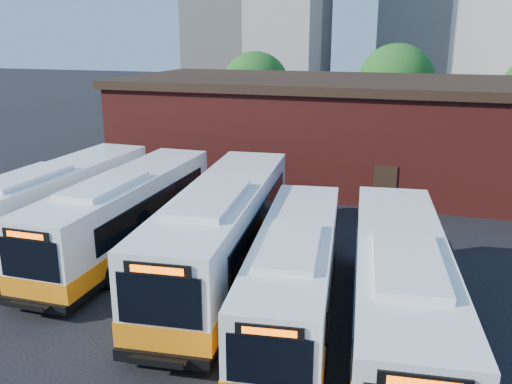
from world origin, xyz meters
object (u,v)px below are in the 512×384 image
(bus_farwest, at_px, (52,207))
(bus_east, at_px, (399,298))
(bus_midwest, at_px, (223,234))
(bus_west, at_px, (126,216))
(transit_worker, at_px, (284,341))
(bus_mideast, at_px, (295,276))

(bus_farwest, height_order, bus_east, bus_farwest)
(bus_east, bearing_deg, bus_midwest, 149.21)
(bus_west, xyz_separation_m, transit_worker, (8.68, -6.30, -0.75))
(bus_mideast, xyz_separation_m, bus_east, (3.36, -0.73, 0.13))
(bus_midwest, height_order, transit_worker, bus_midwest)
(bus_mideast, height_order, bus_east, bus_east)
(bus_farwest, height_order, transit_worker, bus_farwest)
(bus_farwest, distance_m, bus_west, 3.75)
(bus_farwest, distance_m, transit_worker, 13.95)
(bus_east, relative_size, transit_worker, 7.82)
(bus_midwest, bearing_deg, transit_worker, -59.94)
(bus_farwest, relative_size, bus_west, 1.01)
(bus_east, bearing_deg, bus_west, 153.76)
(bus_west, height_order, bus_midwest, bus_midwest)
(bus_west, height_order, bus_mideast, bus_west)
(bus_midwest, distance_m, bus_mideast, 4.10)
(bus_midwest, relative_size, bus_mideast, 1.18)
(bus_farwest, relative_size, bus_midwest, 0.93)
(bus_east, height_order, transit_worker, bus_east)
(bus_farwest, bearing_deg, bus_east, -14.33)
(bus_farwest, bearing_deg, bus_west, 0.67)
(bus_mideast, bearing_deg, bus_midwest, 138.43)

